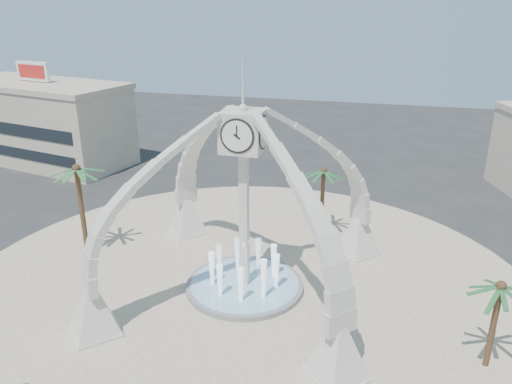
% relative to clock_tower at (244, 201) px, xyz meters
% --- Properties ---
extents(ground, '(140.00, 140.00, 0.00)m').
position_rel_clock_tower_xyz_m(ground, '(0.00, 0.00, -6.49)').
color(ground, '#282828').
rests_on(ground, ground).
extents(plaza, '(40.00, 40.00, 0.06)m').
position_rel_clock_tower_xyz_m(plaza, '(0.00, 0.00, -6.46)').
color(plaza, beige).
rests_on(plaza, ground).
extents(clock_tower, '(17.94, 17.94, 16.30)m').
position_rel_clock_tower_xyz_m(clock_tower, '(0.00, 0.00, 0.00)').
color(clock_tower, beige).
rests_on(clock_tower, ground).
extents(fountain, '(8.00, 8.00, 3.62)m').
position_rel_clock_tower_xyz_m(fountain, '(0.00, 0.00, -6.20)').
color(fountain, gray).
rests_on(fountain, ground).
extents(building_nw, '(23.75, 13.73, 11.90)m').
position_rel_clock_tower_xyz_m(building_nw, '(-32.00, 22.00, -1.66)').
color(building_nw, '#BAA991').
rests_on(building_nw, ground).
extents(palm_east, '(3.61, 3.61, 5.61)m').
position_rel_clock_tower_xyz_m(palm_east, '(14.73, -4.05, -1.61)').
color(palm_east, brown).
rests_on(palm_east, ground).
extents(palm_west, '(4.01, 4.01, 7.73)m').
position_rel_clock_tower_xyz_m(palm_west, '(-13.26, 1.66, 0.37)').
color(palm_west, brown).
rests_on(palm_west, ground).
extents(palm_north, '(4.57, 4.57, 6.42)m').
position_rel_clock_tower_xyz_m(palm_north, '(3.82, 9.62, -0.84)').
color(palm_north, brown).
rests_on(palm_north, ground).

